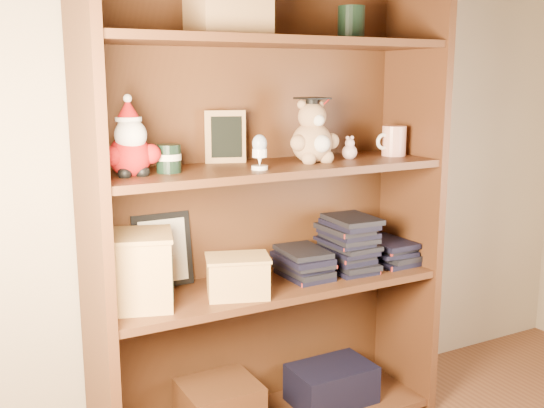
{
  "coord_description": "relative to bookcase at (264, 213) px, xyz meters",
  "views": [
    {
      "loc": [
        -1.08,
        -0.49,
        1.23
      ],
      "look_at": [
        -0.1,
        1.3,
        0.82
      ],
      "focal_mm": 42.0,
      "sensor_mm": 36.0,
      "label": 1
    }
  ],
  "objects": [
    {
      "name": "certificate_frame",
      "position": [
        -0.33,
        0.09,
        -0.11
      ],
      "size": [
        0.2,
        0.05,
        0.24
      ],
      "color": "black",
      "rests_on": "shelf_lower"
    },
    {
      "name": "egg_cup",
      "position": [
        -0.08,
        -0.13,
        0.23
      ],
      "size": [
        0.05,
        0.05,
        0.11
      ],
      "color": "white",
      "rests_on": "shelf_upper"
    },
    {
      "name": "chalkboard_plaque",
      "position": [
        -0.11,
        0.06,
        0.25
      ],
      "size": [
        0.13,
        0.09,
        0.17
      ],
      "color": "#9E7547",
      "rests_on": "shelf_upper"
    },
    {
      "name": "book_stack_mid",
      "position": [
        0.31,
        -0.05,
        -0.13
      ],
      "size": [
        0.14,
        0.2,
        0.19
      ],
      "color": "black",
      "rests_on": "shelf_lower"
    },
    {
      "name": "grad_teddy_bear",
      "position": [
        0.15,
        -0.06,
        0.25
      ],
      "size": [
        0.18,
        0.16,
        0.22
      ],
      "color": "#A67E57",
      "rests_on": "shelf_upper"
    },
    {
      "name": "treats_box",
      "position": [
        -0.46,
        -0.05,
        -0.11
      ],
      "size": [
        0.26,
        0.26,
        0.22
      ],
      "color": "tan",
      "rests_on": "shelf_lower"
    },
    {
      "name": "book_stack_right",
      "position": [
        0.5,
        -0.05,
        -0.19
      ],
      "size": [
        0.14,
        0.2,
        0.08
      ],
      "color": "black",
      "rests_on": "shelf_lower"
    },
    {
      "name": "shelf_lower",
      "position": [
        0.0,
        -0.05,
        -0.24
      ],
      "size": [
        1.14,
        0.33,
        0.02
      ],
      "color": "#4E2B16",
      "rests_on": "ground"
    },
    {
      "name": "pink_figurine",
      "position": [
        0.31,
        -0.05,
        0.2
      ],
      "size": [
        0.05,
        0.05,
        0.08
      ],
      "color": "#CAA09C",
      "rests_on": "shelf_upper"
    },
    {
      "name": "bookcase",
      "position": [
        0.0,
        0.0,
        0.0
      ],
      "size": [
        1.2,
        0.35,
        1.6
      ],
      "color": "#4E2B16",
      "rests_on": "ground"
    },
    {
      "name": "shelf_upper",
      "position": [
        0.0,
        -0.05,
        0.16
      ],
      "size": [
        1.14,
        0.33,
        0.02
      ],
      "color": "#4E2B16",
      "rests_on": "ground"
    },
    {
      "name": "teachers_tin",
      "position": [
        -0.35,
        -0.05,
        0.21
      ],
      "size": [
        0.08,
        0.08,
        0.08
      ],
      "color": "black",
      "rests_on": "shelf_upper"
    },
    {
      "name": "pencils_box",
      "position": [
        -0.16,
        -0.12,
        -0.16
      ],
      "size": [
        0.23,
        0.2,
        0.13
      ],
      "color": "tan",
      "rests_on": "shelf_lower"
    },
    {
      "name": "santa_plush",
      "position": [
        -0.46,
        -0.06,
        0.26
      ],
      "size": [
        0.17,
        0.12,
        0.24
      ],
      "color": "#A50F0F",
      "rests_on": "shelf_upper"
    },
    {
      "name": "teacher_mug",
      "position": [
        0.5,
        -0.05,
        0.22
      ],
      "size": [
        0.12,
        0.09,
        0.11
      ],
      "color": "silver",
      "rests_on": "shelf_upper"
    },
    {
      "name": "book_stack_left",
      "position": [
        0.12,
        -0.05,
        -0.18
      ],
      "size": [
        0.14,
        0.2,
        0.1
      ],
      "color": "black",
      "rests_on": "shelf_lower"
    }
  ]
}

